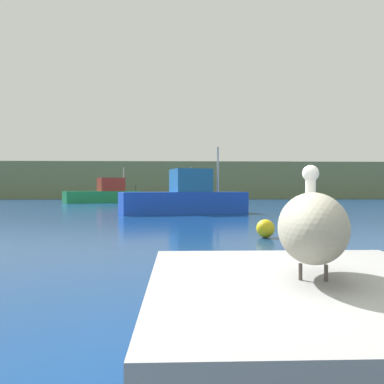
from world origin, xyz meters
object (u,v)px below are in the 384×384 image
(pelican, at_px, (313,227))
(fishing_boat_blue, at_px, (185,198))
(mooring_buoy, at_px, (265,228))
(fishing_boat_white, at_px, (204,196))
(fishing_boat_green, at_px, (104,194))

(pelican, height_order, fishing_boat_blue, fishing_boat_blue)
(fishing_boat_blue, height_order, mooring_buoy, fishing_boat_blue)
(fishing_boat_white, height_order, fishing_boat_blue, fishing_boat_blue)
(mooring_buoy, bearing_deg, fishing_boat_blue, 100.11)
(mooring_buoy, bearing_deg, fishing_boat_green, 108.01)
(fishing_boat_white, distance_m, fishing_boat_blue, 17.91)
(fishing_boat_green, xyz_separation_m, mooring_buoy, (10.34, -31.79, -0.66))
(fishing_boat_white, bearing_deg, mooring_buoy, 82.36)
(pelican, bearing_deg, fishing_boat_white, 13.44)
(fishing_boat_green, bearing_deg, fishing_boat_white, -38.61)
(fishing_boat_green, height_order, mooring_buoy, fishing_boat_green)
(pelican, bearing_deg, fishing_boat_blue, 17.73)
(fishing_boat_green, relative_size, fishing_boat_blue, 1.05)
(pelican, relative_size, fishing_boat_white, 0.30)
(fishing_boat_white, bearing_deg, pelican, 80.21)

